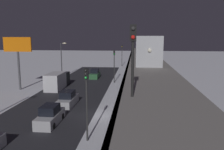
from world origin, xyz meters
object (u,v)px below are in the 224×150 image
(traffic_light_mid, at_px, (114,61))
(subway_train, at_px, (144,45))
(sedan_silver, at_px, (50,116))
(box_truck, at_px, (57,81))
(sedan_green, at_px, (95,74))
(sedan_silver_3, at_px, (68,100))
(commercial_billboard, at_px, (18,50))
(rail_signal, at_px, (133,48))
(traffic_light_far, at_px, (122,52))
(traffic_light_near, at_px, (87,94))

(traffic_light_mid, bearing_deg, subway_train, 167.89)
(sedan_silver, xyz_separation_m, box_truck, (4.80, -16.43, 0.56))
(sedan_silver, height_order, sedan_green, same)
(sedan_silver_3, relative_size, commercial_billboard, 0.54)
(commercial_billboard, bearing_deg, box_truck, -164.14)
(rail_signal, height_order, traffic_light_mid, rail_signal)
(subway_train, bearing_deg, box_truck, 17.10)
(sedan_silver_3, distance_m, commercial_billboard, 14.91)
(sedan_green, height_order, box_truck, box_truck)
(sedan_silver, relative_size, traffic_light_far, 0.73)
(sedan_silver_3, xyz_separation_m, traffic_light_near, (-4.70, 10.02, 3.40))
(sedan_silver, xyz_separation_m, commercial_billboard, (10.82, -14.72, 6.04))
(sedan_green, relative_size, traffic_light_near, 0.70)
(subway_train, xyz_separation_m, sedan_silver_3, (10.28, 14.65, -6.67))
(subway_train, distance_m, traffic_light_mid, 6.58)
(sedan_silver, relative_size, sedan_silver_3, 0.97)
(subway_train, xyz_separation_m, box_truck, (15.08, 4.64, -6.12))
(rail_signal, distance_m, sedan_silver, 15.05)
(subway_train, distance_m, sedan_silver, 24.38)
(rail_signal, relative_size, traffic_light_far, 0.62)
(rail_signal, distance_m, traffic_light_far, 58.11)
(sedan_green, bearing_deg, traffic_light_mid, -46.27)
(rail_signal, bearing_deg, traffic_light_mid, -82.98)
(box_truck, height_order, traffic_light_mid, traffic_light_mid)
(rail_signal, bearing_deg, traffic_light_near, -57.06)
(traffic_light_near, bearing_deg, traffic_light_mid, -90.00)
(traffic_light_far, bearing_deg, traffic_light_near, 90.00)
(box_truck, height_order, commercial_billboard, commercial_billboard)
(traffic_light_far, bearing_deg, sedan_silver, 84.42)
(sedan_green, relative_size, box_truck, 0.61)
(sedan_silver, distance_m, traffic_light_far, 48.49)
(rail_signal, height_order, commercial_billboard, rail_signal)
(box_truck, bearing_deg, rail_signal, 117.23)
(box_truck, height_order, traffic_light_near, traffic_light_near)
(traffic_light_far, bearing_deg, traffic_light_mid, 90.00)
(rail_signal, xyz_separation_m, sedan_silver, (8.63, -9.68, -7.63))
(box_truck, relative_size, commercial_billboard, 0.83)
(rail_signal, bearing_deg, sedan_silver, -48.25)
(subway_train, distance_m, sedan_green, 13.70)
(sedan_silver, distance_m, sedan_silver_3, 6.42)
(subway_train, distance_m, traffic_light_far, 27.83)
(commercial_billboard, bearing_deg, sedan_silver_3, 142.49)
(traffic_light_far, bearing_deg, sedan_silver_3, 83.57)
(subway_train, height_order, rail_signal, rail_signal)
(sedan_silver_3, relative_size, traffic_light_mid, 0.74)
(traffic_light_mid, relative_size, commercial_billboard, 0.72)
(sedan_silver, height_order, box_truck, box_truck)
(traffic_light_mid, bearing_deg, traffic_light_near, 90.00)
(rail_signal, height_order, traffic_light_near, rail_signal)
(sedan_silver_3, bearing_deg, sedan_silver, -90.00)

